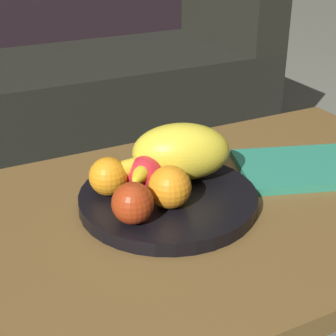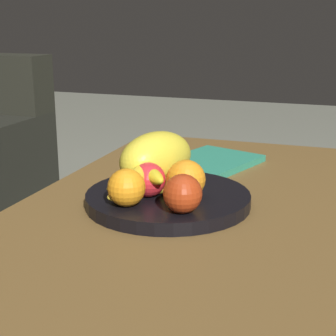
# 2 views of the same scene
# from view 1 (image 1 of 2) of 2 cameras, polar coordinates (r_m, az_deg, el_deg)

# --- Properties ---
(coffee_table) EXTENTS (1.22, 0.64, 0.40)m
(coffee_table) POSITION_cam_1_polar(r_m,az_deg,el_deg) (0.96, -0.06, -7.24)
(coffee_table) COLOR brown
(coffee_table) RESTS_ON ground_plane
(couch) EXTENTS (1.70, 0.70, 0.90)m
(couch) POSITION_cam_1_polar(r_m,az_deg,el_deg) (2.05, -14.37, 9.02)
(couch) COLOR black
(couch) RESTS_ON ground_plane
(fruit_bowl) EXTENTS (0.32, 0.32, 0.03)m
(fruit_bowl) POSITION_cam_1_polar(r_m,az_deg,el_deg) (0.96, -0.00, -3.35)
(fruit_bowl) COLOR black
(fruit_bowl) RESTS_ON coffee_table
(melon_large_front) EXTENTS (0.21, 0.17, 0.11)m
(melon_large_front) POSITION_cam_1_polar(r_m,az_deg,el_deg) (0.98, 1.41, 1.75)
(melon_large_front) COLOR yellow
(melon_large_front) RESTS_ON fruit_bowl
(orange_front) EXTENTS (0.07, 0.07, 0.07)m
(orange_front) POSITION_cam_1_polar(r_m,az_deg,el_deg) (0.94, -6.42, -0.89)
(orange_front) COLOR orange
(orange_front) RESTS_ON fruit_bowl
(orange_left) EXTENTS (0.07, 0.07, 0.07)m
(orange_left) POSITION_cam_1_polar(r_m,az_deg,el_deg) (0.90, 0.40, -2.00)
(orange_left) COLOR orange
(orange_left) RESTS_ON fruit_bowl
(apple_front) EXTENTS (0.07, 0.07, 0.07)m
(apple_front) POSITION_cam_1_polar(r_m,az_deg,el_deg) (0.85, -3.82, -3.78)
(apple_front) COLOR #AD3513
(apple_front) RESTS_ON fruit_bowl
(apple_right) EXTENTS (0.07, 0.07, 0.07)m
(apple_right) POSITION_cam_1_polar(r_m,az_deg,el_deg) (0.95, -2.49, -0.64)
(apple_right) COLOR red
(apple_right) RESTS_ON fruit_bowl
(banana_bunch) EXTENTS (0.17, 0.15, 0.06)m
(banana_bunch) POSITION_cam_1_polar(r_m,az_deg,el_deg) (0.96, -2.68, -0.58)
(banana_bunch) COLOR yellow
(banana_bunch) RESTS_ON fruit_bowl
(magazine) EXTENTS (0.30, 0.25, 0.02)m
(magazine) POSITION_cam_1_polar(r_m,az_deg,el_deg) (1.11, 14.05, 0.03)
(magazine) COLOR #2E8C6E
(magazine) RESTS_ON coffee_table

